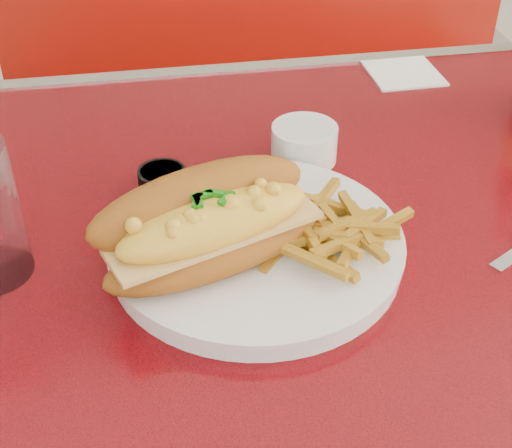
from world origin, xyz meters
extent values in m
cube|color=red|center=(0.00, 0.00, 0.75)|extent=(1.20, 0.80, 0.04)
cube|color=silver|center=(0.00, 0.40, 0.75)|extent=(1.22, 0.03, 0.04)
cylinder|color=silver|center=(0.00, 0.00, 0.37)|extent=(0.09, 0.09, 0.72)
cube|color=#951209|center=(0.00, 0.78, 0.23)|extent=(1.20, 0.50, 0.45)
cylinder|color=white|center=(-0.19, -0.06, 0.78)|extent=(0.36, 0.36, 0.02)
cylinder|color=white|center=(-0.19, -0.06, 0.79)|extent=(0.37, 0.37, 0.00)
ellipsoid|color=#A15B19|center=(-0.23, -0.09, 0.81)|extent=(0.24, 0.15, 0.05)
cube|color=#E8BC68|center=(-0.23, -0.09, 0.83)|extent=(0.22, 0.13, 0.01)
ellipsoid|color=yellow|center=(-0.23, -0.09, 0.84)|extent=(0.21, 0.13, 0.05)
ellipsoid|color=#A15B19|center=(-0.24, -0.06, 0.85)|extent=(0.25, 0.16, 0.09)
cube|color=silver|center=(-0.11, -0.06, 0.79)|extent=(0.02, 0.11, 0.00)
cube|color=silver|center=(-0.12, 0.00, 0.79)|extent=(0.02, 0.03, 0.00)
cylinder|color=white|center=(-0.10, 0.12, 0.79)|extent=(0.10, 0.10, 0.05)
cylinder|color=black|center=(-0.10, 0.12, 0.81)|extent=(0.09, 0.09, 0.01)
cylinder|color=black|center=(-0.28, 0.08, 0.78)|extent=(0.07, 0.07, 0.03)
cylinder|color=#D7704E|center=(-0.28, 0.08, 0.80)|extent=(0.06, 0.06, 0.01)
cube|color=white|center=(0.11, 0.33, 0.77)|extent=(0.11, 0.11, 0.00)
camera|label=1|loc=(-0.29, -0.63, 1.25)|focal=50.00mm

